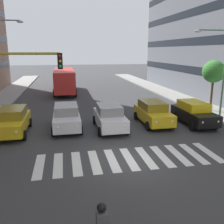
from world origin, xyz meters
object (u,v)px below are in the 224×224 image
(car_1, at_px, (153,113))
(car_2, at_px, (110,117))
(car_3, at_px, (66,117))
(street_lamp_left, at_px, (220,65))
(car_0, at_px, (194,113))
(street_tree_1, at_px, (214,72))
(bus_behind_traffic, at_px, (64,78))
(car_4, at_px, (13,121))

(car_1, height_order, car_2, same)
(car_3, relative_size, street_lamp_left, 0.64)
(car_0, xyz_separation_m, street_lamp_left, (-2.26, -0.78, 3.50))
(street_lamp_left, distance_m, street_tree_1, 2.93)
(street_lamp_left, bearing_deg, car_3, 0.50)
(bus_behind_traffic, bearing_deg, car_3, 90.00)
(car_0, height_order, car_4, same)
(car_1, distance_m, car_4, 10.00)
(car_0, distance_m, bus_behind_traffic, 19.44)
(car_1, bearing_deg, street_lamp_left, -178.65)
(car_4, height_order, street_lamp_left, street_lamp_left)
(car_3, distance_m, street_lamp_left, 12.22)
(car_2, distance_m, car_3, 3.05)
(car_2, height_order, street_lamp_left, street_lamp_left)
(car_1, bearing_deg, car_0, 167.74)
(car_3, bearing_deg, car_0, 175.91)
(car_4, xyz_separation_m, street_lamp_left, (-15.26, -0.50, 3.50))
(car_0, relative_size, street_tree_1, 0.99)
(car_1, relative_size, street_lamp_left, 0.64)
(car_2, bearing_deg, street_lamp_left, -175.41)
(car_1, bearing_deg, bus_behind_traffic, -68.46)
(car_3, height_order, bus_behind_traffic, bus_behind_traffic)
(car_0, xyz_separation_m, car_3, (9.44, -0.68, 0.00))
(car_4, distance_m, street_lamp_left, 15.66)
(car_1, distance_m, street_lamp_left, 6.33)
(car_3, relative_size, bus_behind_traffic, 0.42)
(car_0, xyz_separation_m, street_tree_1, (-3.49, -3.33, 2.73))
(street_tree_1, bearing_deg, car_0, 43.63)
(car_3, xyz_separation_m, street_lamp_left, (-11.71, -0.10, 3.50))
(car_2, bearing_deg, car_3, -11.30)
(car_4, bearing_deg, street_lamp_left, -178.13)
(car_1, height_order, street_tree_1, street_tree_1)
(car_0, relative_size, street_lamp_left, 0.64)
(car_2, height_order, car_3, same)
(street_lamp_left, height_order, street_tree_1, street_lamp_left)
(car_0, height_order, street_lamp_left, street_lamp_left)
(car_1, relative_size, car_4, 1.00)
(car_0, bearing_deg, bus_behind_traffic, -60.90)
(car_2, height_order, bus_behind_traffic, bus_behind_traffic)
(car_4, height_order, street_tree_1, street_tree_1)
(bus_behind_traffic, relative_size, street_lamp_left, 1.52)
(car_3, bearing_deg, street_tree_1, -168.42)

